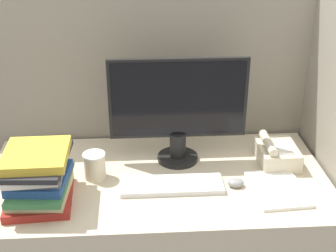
{
  "coord_description": "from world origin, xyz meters",
  "views": [
    {
      "loc": [
        -0.05,
        -1.25,
        1.74
      ],
      "look_at": [
        0.05,
        0.39,
        0.94
      ],
      "focal_mm": 50.0,
      "sensor_mm": 36.0,
      "label": 1
    }
  ],
  "objects_px": {
    "monitor": "(178,110)",
    "book_stack": "(38,177)",
    "keyboard": "(172,185)",
    "mouse": "(236,183)",
    "desk_telephone": "(276,154)",
    "coffee_cup": "(95,166)"
  },
  "relations": [
    {
      "from": "monitor",
      "to": "mouse",
      "type": "xyz_separation_m",
      "value": [
        0.21,
        -0.22,
        -0.22
      ]
    },
    {
      "from": "desk_telephone",
      "to": "book_stack",
      "type": "bearing_deg",
      "value": -166.84
    },
    {
      "from": "coffee_cup",
      "to": "desk_telephone",
      "type": "xyz_separation_m",
      "value": [
        0.75,
        0.07,
        -0.01
      ]
    },
    {
      "from": "desk_telephone",
      "to": "coffee_cup",
      "type": "bearing_deg",
      "value": -174.73
    },
    {
      "from": "keyboard",
      "to": "mouse",
      "type": "bearing_deg",
      "value": -1.91
    },
    {
      "from": "monitor",
      "to": "desk_telephone",
      "type": "relative_size",
      "value": 2.8
    },
    {
      "from": "monitor",
      "to": "book_stack",
      "type": "bearing_deg",
      "value": -152.52
    },
    {
      "from": "monitor",
      "to": "mouse",
      "type": "relative_size",
      "value": 8.97
    },
    {
      "from": "desk_telephone",
      "to": "monitor",
      "type": "bearing_deg",
      "value": 172.34
    },
    {
      "from": "monitor",
      "to": "coffee_cup",
      "type": "height_order",
      "value": "monitor"
    },
    {
      "from": "monitor",
      "to": "book_stack",
      "type": "xyz_separation_m",
      "value": [
        -0.53,
        -0.28,
        -0.13
      ]
    },
    {
      "from": "coffee_cup",
      "to": "desk_telephone",
      "type": "height_order",
      "value": "desk_telephone"
    },
    {
      "from": "book_stack",
      "to": "mouse",
      "type": "bearing_deg",
      "value": 3.98
    },
    {
      "from": "mouse",
      "to": "book_stack",
      "type": "xyz_separation_m",
      "value": [
        -0.74,
        -0.05,
        0.09
      ]
    },
    {
      "from": "monitor",
      "to": "mouse",
      "type": "bearing_deg",
      "value": -47.04
    },
    {
      "from": "monitor",
      "to": "keyboard",
      "type": "bearing_deg",
      "value": -100.41
    },
    {
      "from": "keyboard",
      "to": "coffee_cup",
      "type": "xyz_separation_m",
      "value": [
        -0.3,
        0.09,
        0.04
      ]
    },
    {
      "from": "coffee_cup",
      "to": "keyboard",
      "type": "bearing_deg",
      "value": -16.8
    },
    {
      "from": "mouse",
      "to": "coffee_cup",
      "type": "bearing_deg",
      "value": 169.76
    },
    {
      "from": "monitor",
      "to": "mouse",
      "type": "distance_m",
      "value": 0.37
    },
    {
      "from": "mouse",
      "to": "desk_telephone",
      "type": "xyz_separation_m",
      "value": [
        0.2,
        0.17,
        0.03
      ]
    },
    {
      "from": "monitor",
      "to": "coffee_cup",
      "type": "relative_size",
      "value": 5.2
    }
  ]
}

